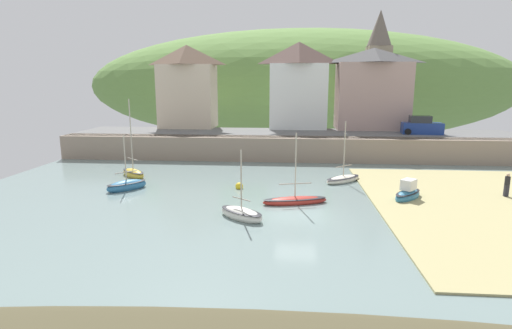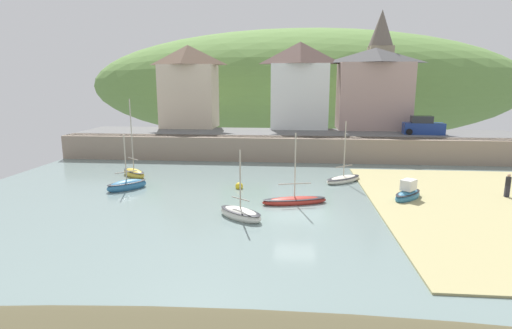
% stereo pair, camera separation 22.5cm
% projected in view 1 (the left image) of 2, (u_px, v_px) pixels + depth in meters
% --- Properties ---
extents(ground, '(48.00, 41.00, 0.61)m').
position_uv_depth(ground, '(339.00, 294.00, 14.64)').
color(ground, gray).
extents(quay_seawall, '(48.00, 9.40, 2.40)m').
position_uv_depth(quay_seawall, '(294.00, 147.00, 40.93)').
color(quay_seawall, gray).
rests_on(quay_seawall, ground).
extents(hillside_backdrop, '(80.00, 44.00, 20.53)m').
position_uv_depth(hillside_backdrop, '(300.00, 86.00, 76.46)').
color(hillside_backdrop, '#648E44').
rests_on(hillside_backdrop, ground).
extents(waterfront_building_left, '(6.76, 5.02, 9.77)m').
position_uv_depth(waterfront_building_left, '(188.00, 86.00, 48.29)').
color(waterfront_building_left, beige).
rests_on(waterfront_building_left, ground).
extents(waterfront_building_centre, '(6.92, 4.43, 10.02)m').
position_uv_depth(waterfront_building_centre, '(298.00, 85.00, 47.18)').
color(waterfront_building_centre, white).
rests_on(waterfront_building_centre, ground).
extents(waterfront_building_right, '(8.42, 5.07, 9.30)m').
position_uv_depth(waterfront_building_right, '(372.00, 88.00, 46.57)').
color(waterfront_building_right, tan).
rests_on(waterfront_building_right, ground).
extents(church_with_spire, '(3.00, 3.00, 14.09)m').
position_uv_depth(church_with_spire, '(378.00, 67.00, 49.86)').
color(church_with_spire, gray).
rests_on(church_with_spire, ground).
extents(motorboat_with_cabin, '(2.69, 2.92, 1.61)m').
position_uv_depth(motorboat_with_cabin, '(408.00, 194.00, 26.99)').
color(motorboat_with_cabin, teal).
rests_on(motorboat_with_cabin, ground).
extents(fishing_boat_green, '(3.44, 3.20, 4.97)m').
position_uv_depth(fishing_boat_green, '(343.00, 179.00, 31.90)').
color(fishing_boat_green, silver).
rests_on(fishing_boat_green, ground).
extents(sailboat_blue_trim, '(3.17, 2.80, 4.23)m').
position_uv_depth(sailboat_blue_trim, '(241.00, 214.00, 23.25)').
color(sailboat_blue_trim, silver).
rests_on(sailboat_blue_trim, ground).
extents(sailboat_white_hull, '(2.98, 2.82, 6.66)m').
position_uv_depth(sailboat_white_hull, '(133.00, 173.00, 33.68)').
color(sailboat_white_hull, gold).
rests_on(sailboat_white_hull, ground).
extents(sailboat_far_left, '(2.87, 2.98, 4.26)m').
position_uv_depth(sailboat_far_left, '(127.00, 186.00, 29.55)').
color(sailboat_far_left, teal).
rests_on(sailboat_far_left, ground).
extents(sailboat_nearest_shore, '(4.42, 2.10, 4.78)m').
position_uv_depth(sailboat_nearest_shore, '(295.00, 200.00, 26.11)').
color(sailboat_nearest_shore, '#A22A21').
rests_on(sailboat_nearest_shore, ground).
extents(parked_car_near_slipway, '(4.24, 2.07, 1.95)m').
position_uv_depth(parked_car_near_slipway, '(422.00, 126.00, 42.59)').
color(parked_car_near_slipway, navy).
rests_on(parked_car_near_slipway, ground).
extents(person_on_slipway, '(0.34, 0.34, 1.62)m').
position_uv_depth(person_on_slipway, '(507.00, 184.00, 27.30)').
color(person_on_slipway, '#282833').
rests_on(person_on_slipway, ground).
extents(mooring_buoy, '(0.58, 0.58, 0.58)m').
position_uv_depth(mooring_buoy, '(239.00, 186.00, 29.86)').
color(mooring_buoy, yellow).
rests_on(mooring_buoy, ground).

